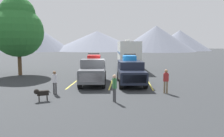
{
  "coord_description": "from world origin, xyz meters",
  "views": [
    {
      "loc": [
        1.24,
        -18.05,
        3.55
      ],
      "look_at": [
        0.0,
        1.86,
        1.2
      ],
      "focal_mm": 35.18,
      "sensor_mm": 36.0,
      "label": 1
    }
  ],
  "objects_px": {
    "person_a": "(55,81)",
    "dog": "(41,93)",
    "camper_trailer_a": "(128,54)",
    "pickup_truck_b": "(131,71)",
    "person_c": "(114,86)",
    "person_b": "(166,80)",
    "pickup_truck_a": "(93,70)"
  },
  "relations": [
    {
      "from": "person_a",
      "to": "dog",
      "type": "bearing_deg",
      "value": -98.26
    },
    {
      "from": "camper_trailer_a",
      "to": "pickup_truck_b",
      "type": "bearing_deg",
      "value": -89.43
    },
    {
      "from": "person_c",
      "to": "dog",
      "type": "relative_size",
      "value": 1.83
    },
    {
      "from": "camper_trailer_a",
      "to": "person_b",
      "type": "relative_size",
      "value": 5.29
    },
    {
      "from": "camper_trailer_a",
      "to": "person_a",
      "type": "xyz_separation_m",
      "value": [
        -5.21,
        -14.3,
        -1.18
      ]
    },
    {
      "from": "person_b",
      "to": "dog",
      "type": "height_order",
      "value": "person_b"
    },
    {
      "from": "person_c",
      "to": "person_a",
      "type": "bearing_deg",
      "value": 157.45
    },
    {
      "from": "pickup_truck_a",
      "to": "pickup_truck_b",
      "type": "relative_size",
      "value": 1.01
    },
    {
      "from": "person_a",
      "to": "person_b",
      "type": "relative_size",
      "value": 0.95
    },
    {
      "from": "camper_trailer_a",
      "to": "dog",
      "type": "bearing_deg",
      "value": -108.72
    },
    {
      "from": "person_c",
      "to": "pickup_truck_b",
      "type": "bearing_deg",
      "value": 79.65
    },
    {
      "from": "camper_trailer_a",
      "to": "person_b",
      "type": "bearing_deg",
      "value": -79.55
    },
    {
      "from": "pickup_truck_b",
      "to": "person_c",
      "type": "distance_m",
      "value": 6.04
    },
    {
      "from": "pickup_truck_b",
      "to": "person_c",
      "type": "height_order",
      "value": "pickup_truck_b"
    },
    {
      "from": "pickup_truck_a",
      "to": "pickup_truck_b",
      "type": "distance_m",
      "value": 3.23
    },
    {
      "from": "dog",
      "to": "pickup_truck_a",
      "type": "bearing_deg",
      "value": 68.62
    },
    {
      "from": "pickup_truck_a",
      "to": "person_c",
      "type": "distance_m",
      "value": 6.27
    },
    {
      "from": "pickup_truck_a",
      "to": "camper_trailer_a",
      "type": "distance_m",
      "value": 10.68
    },
    {
      "from": "pickup_truck_b",
      "to": "camper_trailer_a",
      "type": "height_order",
      "value": "camper_trailer_a"
    },
    {
      "from": "camper_trailer_a",
      "to": "person_c",
      "type": "height_order",
      "value": "camper_trailer_a"
    },
    {
      "from": "pickup_truck_a",
      "to": "dog",
      "type": "xyz_separation_m",
      "value": [
        -2.35,
        -6.01,
        -0.67
      ]
    },
    {
      "from": "pickup_truck_b",
      "to": "person_b",
      "type": "relative_size",
      "value": 3.22
    },
    {
      "from": "person_a",
      "to": "person_b",
      "type": "distance_m",
      "value": 7.75
    },
    {
      "from": "person_a",
      "to": "person_b",
      "type": "xyz_separation_m",
      "value": [
        7.71,
        0.72,
        0.05
      ]
    },
    {
      "from": "pickup_truck_a",
      "to": "person_c",
      "type": "height_order",
      "value": "pickup_truck_a"
    },
    {
      "from": "camper_trailer_a",
      "to": "dog",
      "type": "height_order",
      "value": "camper_trailer_a"
    },
    {
      "from": "pickup_truck_a",
      "to": "dog",
      "type": "bearing_deg",
      "value": -111.38
    },
    {
      "from": "pickup_truck_a",
      "to": "person_a",
      "type": "distance_m",
      "value": 4.63
    },
    {
      "from": "pickup_truck_a",
      "to": "person_a",
      "type": "relative_size",
      "value": 3.43
    },
    {
      "from": "camper_trailer_a",
      "to": "person_b",
      "type": "distance_m",
      "value": 13.85
    },
    {
      "from": "person_b",
      "to": "person_c",
      "type": "bearing_deg",
      "value": -144.67
    },
    {
      "from": "person_b",
      "to": "pickup_truck_a",
      "type": "bearing_deg",
      "value": 148.8
    }
  ]
}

